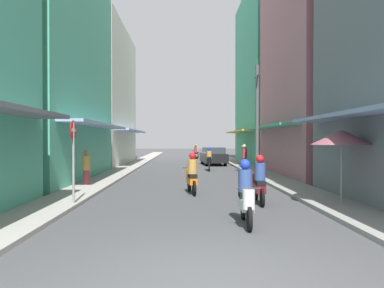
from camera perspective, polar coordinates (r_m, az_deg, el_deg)
ground_plane at (r=27.68m, az=-0.68°, el=-3.61°), size 115.96×115.96×0.00m
sidewalk_left at (r=27.96m, az=-9.57°, el=-3.45°), size 1.58×60.71×0.12m
sidewalk_right at (r=28.06m, az=8.18°, el=-3.43°), size 1.58×60.71×0.12m
building_left_mid at (r=20.68m, az=-24.05°, el=13.01°), size 7.05×11.05×13.01m
building_left_far at (r=31.64m, az=-15.68°, el=7.12°), size 7.05×11.98×11.28m
building_right_mid at (r=22.94m, az=20.75°, el=12.88°), size 7.05×9.67×13.87m
building_right_far at (r=33.74m, az=13.33°, el=9.98°), size 7.05×11.50×15.09m
motorbike_white at (r=8.96m, az=8.44°, el=-8.00°), size 0.55×1.81×1.58m
motorbike_silver at (r=36.71m, az=0.56°, el=-1.46°), size 0.55×1.81×1.58m
motorbike_black at (r=24.35m, az=2.70°, el=-2.53°), size 0.55×1.81×1.58m
motorbike_orange at (r=13.91m, az=-0.05°, el=-4.91°), size 0.55×1.81×1.58m
motorbike_maroon at (r=11.96m, az=10.46°, el=-5.83°), size 0.55×1.81×1.58m
motorbike_red at (r=39.05m, az=0.66°, el=-1.34°), size 0.72×1.75×1.58m
parked_car at (r=29.90m, az=3.37°, el=-1.87°), size 2.09×4.23×1.45m
pedestrian_far at (r=25.47m, az=8.24°, el=-1.74°), size 0.44×0.44×1.77m
pedestrian_crossing at (r=16.43m, az=-16.23°, el=-3.72°), size 0.34×0.34×1.62m
vendor_umbrella at (r=11.93m, az=22.36°, el=0.97°), size 1.82×1.82×2.36m
utility_pole at (r=20.56m, az=10.16°, el=3.78°), size 0.20×1.20×6.21m
street_sign_no_entry at (r=11.66m, az=-18.09°, el=-1.03°), size 0.07×0.60×2.65m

